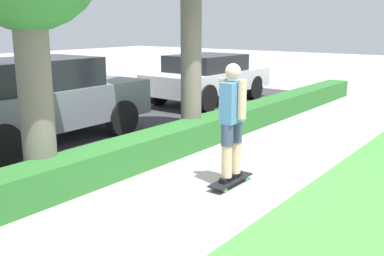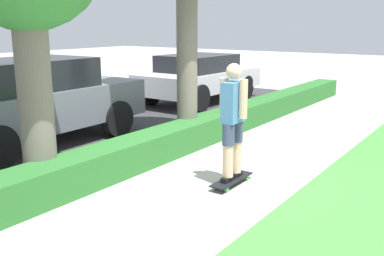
{
  "view_description": "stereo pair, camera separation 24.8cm",
  "coord_description": "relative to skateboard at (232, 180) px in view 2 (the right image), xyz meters",
  "views": [
    {
      "loc": [
        -5.26,
        -3.36,
        2.29
      ],
      "look_at": [
        0.0,
        0.6,
        0.76
      ],
      "focal_mm": 42.0,
      "sensor_mm": 36.0,
      "label": 1
    },
    {
      "loc": [
        -5.41,
        -3.16,
        2.29
      ],
      "look_at": [
        0.0,
        0.6,
        0.76
      ],
      "focal_mm": 42.0,
      "sensor_mm": 36.0,
      "label": 2
    }
  ],
  "objects": [
    {
      "name": "parked_car_middle",
      "position": [
        -0.24,
        4.2,
        0.8
      ],
      "size": [
        4.44,
        1.87,
        1.66
      ],
      "rotation": [
        0.0,
        0.0,
        0.02
      ],
      "color": "slate",
      "rests_on": "ground_plane"
    },
    {
      "name": "ground_plane",
      "position": [
        -0.01,
        0.1,
        -0.08
      ],
      "size": [
        60.0,
        60.0,
        0.0
      ],
      "primitive_type": "plane",
      "color": "#ADA89E"
    },
    {
      "name": "hedge_row",
      "position": [
        -0.01,
        1.7,
        0.17
      ],
      "size": [
        18.62,
        0.6,
        0.49
      ],
      "color": "#2D702D",
      "rests_on": "ground_plane"
    },
    {
      "name": "skater_person",
      "position": [
        -0.0,
        -0.0,
        0.91
      ],
      "size": [
        0.5,
        0.43,
        1.67
      ],
      "color": "black",
      "rests_on": "skateboard"
    },
    {
      "name": "skateboard",
      "position": [
        0.0,
        0.0,
        0.0
      ],
      "size": [
        0.87,
        0.24,
        0.09
      ],
      "color": "black",
      "rests_on": "ground_plane"
    },
    {
      "name": "street_asphalt",
      "position": [
        -0.01,
        4.3,
        -0.07
      ],
      "size": [
        18.62,
        5.0,
        0.01
      ],
      "color": "#38383A",
      "rests_on": "ground_plane"
    },
    {
      "name": "parked_car_rear",
      "position": [
        5.63,
        4.36,
        0.69
      ],
      "size": [
        4.16,
        1.94,
        1.41
      ],
      "rotation": [
        0.0,
        0.0,
        -0.02
      ],
      "color": "silver",
      "rests_on": "ground_plane"
    }
  ]
}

